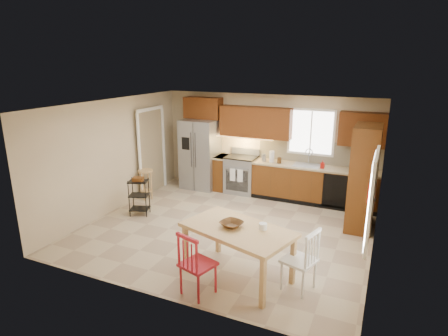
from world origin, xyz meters
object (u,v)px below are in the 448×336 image
(refrigerator, at_px, (200,154))
(table_jar, at_px, (263,228))
(dining_table, at_px, (238,253))
(bar_stool, at_px, (146,184))
(chair_white, at_px, (299,259))
(table_bowl, at_px, (232,227))
(range_stove, at_px, (241,175))
(soap_bottle, at_px, (323,164))
(chair_red, at_px, (198,263))
(utility_cart, at_px, (139,197))
(fire_extinguisher, at_px, (371,193))
(pantry, at_px, (363,178))

(refrigerator, xyz_separation_m, table_jar, (2.91, -3.54, -0.05))
(dining_table, relative_size, bar_stool, 2.27)
(chair_white, distance_m, table_bowl, 1.11)
(refrigerator, bearing_deg, bar_stool, -120.62)
(table_bowl, distance_m, bar_stool, 4.00)
(refrigerator, bearing_deg, range_stove, 2.99)
(soap_bottle, relative_size, bar_stool, 0.26)
(chair_red, height_order, chair_white, same)
(range_stove, xyz_separation_m, utility_cart, (-1.50, -2.29, -0.05))
(soap_bottle, bearing_deg, refrigerator, 179.55)
(refrigerator, height_order, fire_extinguisher, refrigerator)
(dining_table, bearing_deg, chair_red, -101.35)
(utility_cart, bearing_deg, dining_table, -45.74)
(table_bowl, distance_m, utility_cart, 3.16)
(range_stove, bearing_deg, chair_white, -57.29)
(chair_white, height_order, utility_cart, chair_white)
(refrigerator, xyz_separation_m, dining_table, (2.55, -3.64, -0.50))
(refrigerator, distance_m, bar_stool, 1.66)
(pantry, bearing_deg, table_jar, -114.95)
(soap_bottle, xyz_separation_m, table_jar, (-0.27, -3.52, -0.14))
(table_bowl, xyz_separation_m, table_jar, (0.47, 0.10, 0.03))
(pantry, bearing_deg, chair_white, -103.34)
(fire_extinguisher, bearing_deg, utility_cart, -176.86)
(chair_white, height_order, bar_stool, chair_white)
(table_bowl, bearing_deg, fire_extinguisher, 41.50)
(pantry, xyz_separation_m, fire_extinguisher, (0.20, -1.05, 0.05))
(refrigerator, distance_m, pantry, 4.23)
(range_stove, relative_size, utility_cart, 1.13)
(range_stove, distance_m, chair_red, 4.48)
(soap_bottle, height_order, fire_extinguisher, fire_extinguisher)
(dining_table, xyz_separation_m, chair_white, (0.95, 0.05, 0.08))
(range_stove, relative_size, table_jar, 6.01)
(soap_bottle, relative_size, chair_white, 0.19)
(range_stove, height_order, table_jar, table_jar)
(chair_white, relative_size, table_jar, 6.42)
(utility_cart, bearing_deg, table_jar, -41.60)
(refrigerator, relative_size, dining_table, 1.09)
(table_jar, bearing_deg, range_stove, 116.09)
(range_stove, xyz_separation_m, bar_stool, (-1.95, -1.41, -0.09))
(fire_extinguisher, height_order, chair_red, fire_extinguisher)
(soap_bottle, xyz_separation_m, dining_table, (-0.63, -3.62, -0.59))
(soap_bottle, bearing_deg, bar_stool, -161.56)
(bar_stool, bearing_deg, table_jar, -44.84)
(range_stove, bearing_deg, dining_table, -69.34)
(table_bowl, xyz_separation_m, bar_stool, (-3.24, 2.29, -0.46))
(range_stove, distance_m, chair_white, 4.34)
(soap_bottle, distance_m, bar_stool, 4.24)
(range_stove, height_order, fire_extinguisher, fire_extinguisher)
(chair_red, distance_m, table_bowl, 0.77)
(pantry, relative_size, bar_stool, 2.85)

